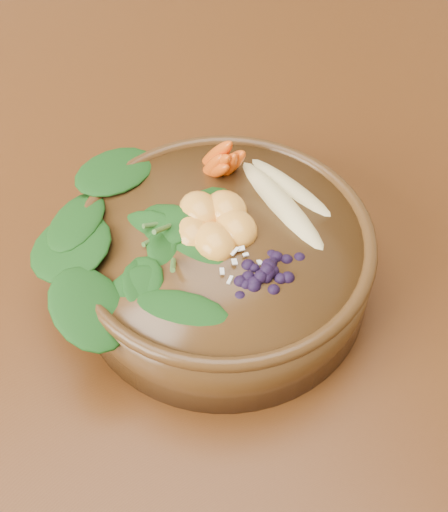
{
  "coord_description": "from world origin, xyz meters",
  "views": [
    {
      "loc": [
        -0.02,
        -0.53,
        1.27
      ],
      "look_at": [
        0.16,
        -0.17,
        0.79
      ],
      "focal_mm": 50.0,
      "sensor_mm": 36.0,
      "label": 1
    }
  ],
  "objects_px": {
    "kale_heap": "(147,208)",
    "carrot_cluster": "(215,140)",
    "dining_table": "(26,276)",
    "stoneware_bowl": "(224,263)",
    "mandarin_cluster": "(214,214)",
    "banana_halves": "(287,185)",
    "blueberry_pile": "(269,260)"
  },
  "relations": [
    {
      "from": "banana_halves",
      "to": "blueberry_pile",
      "type": "bearing_deg",
      "value": -141.51
    },
    {
      "from": "mandarin_cluster",
      "to": "stoneware_bowl",
      "type": "bearing_deg",
      "value": -83.52
    },
    {
      "from": "mandarin_cluster",
      "to": "blueberry_pile",
      "type": "height_order",
      "value": "blueberry_pile"
    },
    {
      "from": "kale_heap",
      "to": "carrot_cluster",
      "type": "relative_size",
      "value": 2.38
    },
    {
      "from": "mandarin_cluster",
      "to": "blueberry_pile",
      "type": "relative_size",
      "value": 0.69
    },
    {
      "from": "blueberry_pile",
      "to": "mandarin_cluster",
      "type": "bearing_deg",
      "value": 103.56
    },
    {
      "from": "dining_table",
      "to": "stoneware_bowl",
      "type": "relative_size",
      "value": 6.24
    },
    {
      "from": "carrot_cluster",
      "to": "mandarin_cluster",
      "type": "distance_m",
      "value": 0.07
    },
    {
      "from": "carrot_cluster",
      "to": "mandarin_cluster",
      "type": "bearing_deg",
      "value": -129.81
    },
    {
      "from": "dining_table",
      "to": "stoneware_bowl",
      "type": "bearing_deg",
      "value": -48.26
    },
    {
      "from": "stoneware_bowl",
      "to": "carrot_cluster",
      "type": "xyz_separation_m",
      "value": [
        0.03,
        0.08,
        0.07
      ]
    },
    {
      "from": "dining_table",
      "to": "kale_heap",
      "type": "xyz_separation_m",
      "value": [
        0.11,
        -0.13,
        0.18
      ]
    },
    {
      "from": "carrot_cluster",
      "to": "banana_halves",
      "type": "bearing_deg",
      "value": -66.94
    },
    {
      "from": "dining_table",
      "to": "carrot_cluster",
      "type": "distance_m",
      "value": 0.29
    },
    {
      "from": "kale_heap",
      "to": "carrot_cluster",
      "type": "xyz_separation_m",
      "value": [
        0.08,
        0.03,
        0.02
      ]
    },
    {
      "from": "carrot_cluster",
      "to": "banana_halves",
      "type": "xyz_separation_m",
      "value": [
        0.04,
        -0.06,
        -0.02
      ]
    },
    {
      "from": "banana_halves",
      "to": "carrot_cluster",
      "type": "bearing_deg",
      "value": 113.06
    },
    {
      "from": "dining_table",
      "to": "stoneware_bowl",
      "type": "xyz_separation_m",
      "value": [
        0.16,
        -0.17,
        0.13
      ]
    },
    {
      "from": "stoneware_bowl",
      "to": "dining_table",
      "type": "bearing_deg",
      "value": 131.74
    },
    {
      "from": "carrot_cluster",
      "to": "dining_table",
      "type": "bearing_deg",
      "value": 139.55
    },
    {
      "from": "stoneware_bowl",
      "to": "banana_halves",
      "type": "bearing_deg",
      "value": 15.57
    },
    {
      "from": "dining_table",
      "to": "mandarin_cluster",
      "type": "relative_size",
      "value": 19.66
    },
    {
      "from": "carrot_cluster",
      "to": "banana_halves",
      "type": "distance_m",
      "value": 0.07
    },
    {
      "from": "dining_table",
      "to": "stoneware_bowl",
      "type": "height_order",
      "value": "stoneware_bowl"
    },
    {
      "from": "banana_halves",
      "to": "mandarin_cluster",
      "type": "xyz_separation_m",
      "value": [
        -0.07,
        -0.0,
        0.0
      ]
    },
    {
      "from": "stoneware_bowl",
      "to": "mandarin_cluster",
      "type": "height_order",
      "value": "mandarin_cluster"
    },
    {
      "from": "dining_table",
      "to": "blueberry_pile",
      "type": "height_order",
      "value": "blueberry_pile"
    },
    {
      "from": "stoneware_bowl",
      "to": "blueberry_pile",
      "type": "xyz_separation_m",
      "value": [
        0.01,
        -0.05,
        0.05
      ]
    },
    {
      "from": "kale_heap",
      "to": "carrot_cluster",
      "type": "height_order",
      "value": "carrot_cluster"
    },
    {
      "from": "banana_halves",
      "to": "stoneware_bowl",
      "type": "bearing_deg",
      "value": -177.26
    },
    {
      "from": "carrot_cluster",
      "to": "mandarin_cluster",
      "type": "relative_size",
      "value": 0.87
    },
    {
      "from": "kale_heap",
      "to": "carrot_cluster",
      "type": "distance_m",
      "value": 0.09
    }
  ]
}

